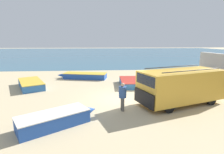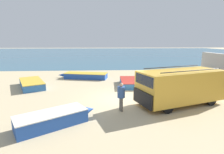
{
  "view_description": "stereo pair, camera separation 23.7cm",
  "coord_description": "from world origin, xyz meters",
  "px_view_note": "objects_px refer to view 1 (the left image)",
  "views": [
    {
      "loc": [
        -1.55,
        -11.26,
        3.81
      ],
      "look_at": [
        -0.55,
        2.52,
        1.0
      ],
      "focal_mm": 28.0,
      "sensor_mm": 36.0,
      "label": 1
    },
    {
      "loc": [
        -1.32,
        -11.27,
        3.81
      ],
      "look_at": [
        -0.55,
        2.52,
        1.0
      ],
      "focal_mm": 28.0,
      "sensor_mm": 36.0,
      "label": 2
    }
  ],
  "objects_px": {
    "parked_van": "(181,85)",
    "fishing_rowboat_1": "(31,84)",
    "fishing_rowboat_0": "(176,76)",
    "fishing_rowboat_2": "(84,76)",
    "fisherman_1": "(123,94)",
    "fishing_rowboat_3": "(57,119)",
    "fishing_rowboat_4": "(129,82)"
  },
  "relations": [
    {
      "from": "fishing_rowboat_0",
      "to": "fishing_rowboat_4",
      "type": "relative_size",
      "value": 0.96
    },
    {
      "from": "fisherman_1",
      "to": "fishing_rowboat_2",
      "type": "bearing_deg",
      "value": -87.36
    },
    {
      "from": "parked_van",
      "to": "fishing_rowboat_4",
      "type": "xyz_separation_m",
      "value": [
        -2.32,
        4.92,
        -0.91
      ]
    },
    {
      "from": "fishing_rowboat_4",
      "to": "fishing_rowboat_1",
      "type": "bearing_deg",
      "value": 92.94
    },
    {
      "from": "fishing_rowboat_1",
      "to": "fisherman_1",
      "type": "bearing_deg",
      "value": -156.71
    },
    {
      "from": "fishing_rowboat_0",
      "to": "fishing_rowboat_4",
      "type": "height_order",
      "value": "fishing_rowboat_0"
    },
    {
      "from": "fishing_rowboat_2",
      "to": "fishing_rowboat_4",
      "type": "xyz_separation_m",
      "value": [
        4.3,
        -3.17,
        -0.03
      ]
    },
    {
      "from": "parked_van",
      "to": "fishing_rowboat_3",
      "type": "distance_m",
      "value": 7.39
    },
    {
      "from": "fishing_rowboat_1",
      "to": "fishing_rowboat_4",
      "type": "bearing_deg",
      "value": -117.42
    },
    {
      "from": "fishing_rowboat_3",
      "to": "fisherman_1",
      "type": "xyz_separation_m",
      "value": [
        3.23,
        1.51,
        0.64
      ]
    },
    {
      "from": "parked_van",
      "to": "fishing_rowboat_0",
      "type": "height_order",
      "value": "parked_van"
    },
    {
      "from": "fishing_rowboat_0",
      "to": "fishing_rowboat_3",
      "type": "xyz_separation_m",
      "value": [
        -9.94,
        -9.56,
        0.02
      ]
    },
    {
      "from": "fisherman_1",
      "to": "fishing_rowboat_0",
      "type": "bearing_deg",
      "value": -145.15
    },
    {
      "from": "fishing_rowboat_4",
      "to": "fisherman_1",
      "type": "height_order",
      "value": "fisherman_1"
    },
    {
      "from": "fishing_rowboat_4",
      "to": "fishing_rowboat_3",
      "type": "bearing_deg",
      "value": 150.26
    },
    {
      "from": "fishing_rowboat_1",
      "to": "fishing_rowboat_4",
      "type": "xyz_separation_m",
      "value": [
        8.5,
        0.06,
        -0.02
      ]
    },
    {
      "from": "fishing_rowboat_3",
      "to": "fishing_rowboat_4",
      "type": "bearing_deg",
      "value": 24.47
    },
    {
      "from": "fishing_rowboat_1",
      "to": "fishing_rowboat_2",
      "type": "xyz_separation_m",
      "value": [
        4.2,
        3.23,
        0.01
      ]
    },
    {
      "from": "fishing_rowboat_2",
      "to": "fisherman_1",
      "type": "relative_size",
      "value": 3.39
    },
    {
      "from": "fishing_rowboat_2",
      "to": "fishing_rowboat_4",
      "type": "distance_m",
      "value": 5.34
    },
    {
      "from": "fishing_rowboat_1",
      "to": "fisherman_1",
      "type": "relative_size",
      "value": 2.84
    },
    {
      "from": "fishing_rowboat_1",
      "to": "fishing_rowboat_2",
      "type": "distance_m",
      "value": 5.3
    },
    {
      "from": "fishing_rowboat_0",
      "to": "fishing_rowboat_2",
      "type": "xyz_separation_m",
      "value": [
        -9.62,
        0.92,
        -0.01
      ]
    },
    {
      "from": "fishing_rowboat_1",
      "to": "fishing_rowboat_3",
      "type": "xyz_separation_m",
      "value": [
        3.88,
        -7.25,
        0.03
      ]
    },
    {
      "from": "fishing_rowboat_3",
      "to": "fishing_rowboat_2",
      "type": "bearing_deg",
      "value": 55.0
    },
    {
      "from": "fishing_rowboat_2",
      "to": "fisherman_1",
      "type": "bearing_deg",
      "value": 120.5
    },
    {
      "from": "parked_van",
      "to": "fishing_rowboat_1",
      "type": "xyz_separation_m",
      "value": [
        -10.82,
        4.86,
        -0.89
      ]
    },
    {
      "from": "fishing_rowboat_2",
      "to": "fisherman_1",
      "type": "distance_m",
      "value": 9.46
    },
    {
      "from": "parked_van",
      "to": "fishing_rowboat_1",
      "type": "bearing_deg",
      "value": -42.6
    },
    {
      "from": "parked_van",
      "to": "fishing_rowboat_1",
      "type": "height_order",
      "value": "parked_van"
    },
    {
      "from": "parked_van",
      "to": "fishing_rowboat_4",
      "type": "distance_m",
      "value": 5.51
    },
    {
      "from": "fishing_rowboat_0",
      "to": "fishing_rowboat_3",
      "type": "distance_m",
      "value": 13.79
    }
  ]
}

